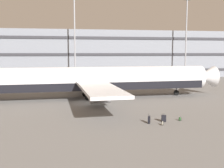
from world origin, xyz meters
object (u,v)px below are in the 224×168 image
Objects in this scene: suitcase_orange at (164,118)px; backpack_laid_flat at (180,119)px; airliner at (93,80)px; backpack_red at (162,123)px; suitcase_upright at (149,119)px.

backpack_laid_flat is at bearing 4.19° from suitcase_orange.
airliner is 18.60m from backpack_red.
suitcase_upright is at bearing -166.97° from suitcase_orange.
suitcase_orange is (5.78, -16.33, -2.54)m from airliner.
backpack_red is 2.92m from backpack_laid_flat.
airliner is 17.39m from suitcase_upright.
suitcase_orange is at bearing 64.46° from backpack_red.
backpack_red is at bearing -41.23° from suitcase_upright.
suitcase_orange is 1.88m from backpack_laid_flat.
airliner reaches higher than backpack_laid_flat.
backpack_laid_flat is at bearing 30.59° from backpack_red.
airliner is at bearing 103.61° from suitcase_upright.
suitcase_upright is at bearing -171.51° from backpack_laid_flat.
backpack_red is at bearing -73.81° from airliner.
airliner reaches higher than suitcase_upright.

